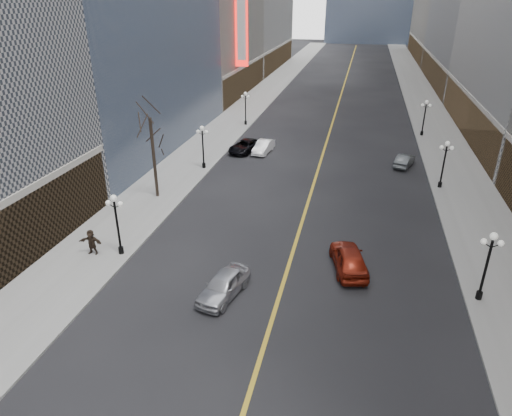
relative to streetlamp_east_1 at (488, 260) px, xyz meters
The scene contains 17 objects.
sidewalk_east 40.16m from the streetlamp_east_1, 86.85° to the left, with size 6.00×230.00×0.15m, color gray.
sidewalk_west 47.68m from the streetlamp_east_1, 122.82° to the left, with size 6.00×230.00×0.15m, color gray.
lane_line 51.45m from the streetlamp_east_1, 103.28° to the left, with size 0.25×200.00×0.02m, color gold.
streetlamp_east_1 is the anchor object (origin of this frame).
streetlamp_east_2 18.00m from the streetlamp_east_1, 90.00° to the left, with size 1.26×0.44×4.52m.
streetlamp_east_3 36.00m from the streetlamp_east_1, 90.00° to the left, with size 1.26×0.44×4.52m.
streetlamp_west_1 23.60m from the streetlamp_east_1, behind, with size 1.26×0.44×4.52m.
streetlamp_west_2 29.68m from the streetlamp_east_1, 142.67° to the left, with size 1.26×0.44×4.52m.
streetlamp_west_3 43.05m from the streetlamp_east_1, 123.25° to the left, with size 1.26×0.44×4.52m.
theatre_marquee 57.87m from the streetlamp_east_1, 118.97° to the left, with size 2.00×0.55×12.00m.
tree_west_far 27.41m from the streetlamp_east_1, 158.43° to the left, with size 3.60×3.60×7.92m.
car_nb_near 15.58m from the streetlamp_east_1, 168.94° to the right, with size 1.81×4.50×1.53m, color #B4B6BD.
car_nb_mid 31.07m from the streetlamp_east_1, 126.93° to the left, with size 1.50×4.31×1.42m, color white.
car_nb_far 32.30m from the streetlamp_east_1, 130.20° to the left, with size 2.31×5.00×1.39m, color black.
car_sb_mid 8.29m from the streetlamp_east_1, 167.37° to the left, with size 2.00×4.97×1.69m, color maroon.
car_sb_far 23.93m from the streetlamp_east_1, 97.08° to the left, with size 1.39×3.99×1.31m, color #4D5255.
ped_west_far 25.61m from the streetlamp_east_1, behind, with size 1.72×0.49×1.85m, color black.
Camera 1 is at (3.78, 4.99, 16.87)m, focal length 32.00 mm.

